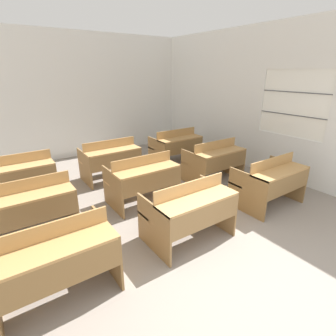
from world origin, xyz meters
The scene contains 12 objects.
ground_plane centered at (0.00, 0.00, 0.00)m, with size 30.00×30.00×0.00m, color gray.
wall_back centered at (0.00, 6.20, 1.59)m, with size 5.95×0.06×3.18m.
wall_right_with_window centered at (2.94, 3.16, 1.59)m, with size 0.06×6.17×3.18m.
bench_front_left centered at (-1.91, 1.43, 0.46)m, with size 1.14×0.77×0.87m.
bench_front_center centered at (-0.17, 1.42, 0.46)m, with size 1.14×0.77×0.87m.
bench_front_right centered at (1.61, 1.41, 0.46)m, with size 1.14×0.77×0.87m.
bench_second_left centered at (-1.95, 2.76, 0.46)m, with size 1.14×0.77×0.87m.
bench_second_center centered at (-0.15, 2.74, 0.46)m, with size 1.14×0.77×0.87m.
bench_second_right centered at (1.60, 2.75, 0.46)m, with size 1.14×0.77×0.87m.
bench_third_left centered at (-1.91, 4.09, 0.46)m, with size 1.14×0.77×0.87m.
bench_third_center centered at (-0.17, 4.09, 0.46)m, with size 1.14×0.77×0.87m.
bench_third_right centered at (1.60, 4.12, 0.46)m, with size 1.14×0.77×0.87m.
Camera 1 is at (-2.21, -0.99, 2.23)m, focal length 28.00 mm.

